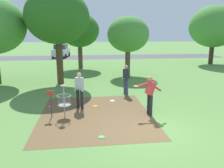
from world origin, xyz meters
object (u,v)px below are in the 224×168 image
at_px(player_foreground_watching, 126,78).
at_px(player_throwing, 150,93).
at_px(frisbee_far_left, 148,106).
at_px(tree_near_left, 57,17).
at_px(frisbee_far_right, 102,137).
at_px(frisbee_mid_grass, 95,106).
at_px(tree_mid_right, 214,27).
at_px(parked_car_leftmost, 61,51).
at_px(frisbee_by_tee, 50,107).
at_px(tree_mid_left, 80,30).
at_px(player_waiting_left, 79,88).
at_px(tree_far_left, 128,35).
at_px(frisbee_scattered_a, 112,101).
at_px(disc_golf_basket, 63,100).

xyz_separation_m(player_foreground_watching, player_throwing, (0.40, -3.33, 0.02)).
xyz_separation_m(frisbee_far_left, tree_near_left, (-4.65, 5.70, 4.47)).
distance_m(player_throwing, frisbee_far_right, 3.06).
relative_size(frisbee_mid_grass, tree_mid_right, 0.04).
relative_size(tree_mid_right, parked_car_leftmost, 1.45).
bearing_deg(frisbee_far_left, player_foreground_watching, 105.98).
bearing_deg(player_throwing, frisbee_far_left, 76.60).
xyz_separation_m(player_throwing, frisbee_by_tee, (-4.43, 1.64, -0.98)).
distance_m(tree_mid_left, parked_car_leftmost, 11.65).
xyz_separation_m(frisbee_far_left, frisbee_far_right, (-2.47, -2.93, 0.00)).
relative_size(player_waiting_left, tree_far_left, 0.36).
distance_m(player_throwing, frisbee_scattered_a, 2.74).
distance_m(frisbee_mid_grass, frisbee_far_right, 3.30).
xyz_separation_m(player_waiting_left, frisbee_scattered_a, (1.65, 0.97, -0.96)).
bearing_deg(tree_mid_right, frisbee_mid_grass, -136.13).
height_order(player_throwing, frisbee_by_tee, player_throwing).
bearing_deg(disc_golf_basket, tree_mid_right, 43.67).
bearing_deg(player_waiting_left, tree_far_left, 64.42).
bearing_deg(frisbee_far_left, frisbee_scattered_a, 144.52).
xyz_separation_m(frisbee_far_left, tree_mid_left, (-3.33, 12.28, 3.67)).
xyz_separation_m(player_throwing, frisbee_far_right, (-2.21, -1.87, -0.98)).
height_order(player_foreground_watching, frisbee_far_left, player_foreground_watching).
xyz_separation_m(frisbee_scattered_a, tree_far_left, (2.19, 7.05, 3.32)).
distance_m(disc_golf_basket, tree_far_left, 10.44).
bearing_deg(disc_golf_basket, parked_car_leftmost, 95.55).
relative_size(player_throwing, tree_mid_right, 0.27).
bearing_deg(frisbee_scattered_a, player_foreground_watching, 50.68).
distance_m(player_throwing, frisbee_by_tee, 4.83).
relative_size(frisbee_far_right, frisbee_scattered_a, 0.85).
bearing_deg(tree_mid_right, tree_mid_left, -175.07).
distance_m(frisbee_by_tee, tree_near_left, 6.80).
bearing_deg(player_foreground_watching, parked_car_leftmost, 104.97).
bearing_deg(frisbee_far_left, frisbee_mid_grass, 171.73).
distance_m(player_foreground_watching, frisbee_mid_grass, 2.83).
relative_size(player_waiting_left, frisbee_mid_grass, 6.93).
bearing_deg(frisbee_by_tee, disc_golf_basket, -61.81).
relative_size(tree_near_left, tree_far_left, 1.32).
relative_size(frisbee_scattered_a, tree_near_left, 0.04).
bearing_deg(player_waiting_left, frisbee_by_tee, 164.09).
bearing_deg(tree_near_left, frisbee_far_right, -75.80).
bearing_deg(frisbee_scattered_a, frisbee_far_right, -102.32).
bearing_deg(player_throwing, frisbee_far_right, -139.83).
xyz_separation_m(frisbee_scattered_a, parked_car_leftmost, (-4.67, 22.09, 0.91)).
relative_size(disc_golf_basket, tree_mid_right, 0.22).
relative_size(frisbee_by_tee, tree_mid_left, 0.04).
xyz_separation_m(frisbee_by_tee, tree_mid_left, (1.35, 11.71, 3.67)).
bearing_deg(frisbee_mid_grass, tree_mid_right, 43.87).
height_order(frisbee_scattered_a, tree_mid_left, tree_mid_left).
bearing_deg(disc_golf_basket, tree_mid_left, 87.50).
height_order(tree_near_left, tree_mid_right, tree_mid_right).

